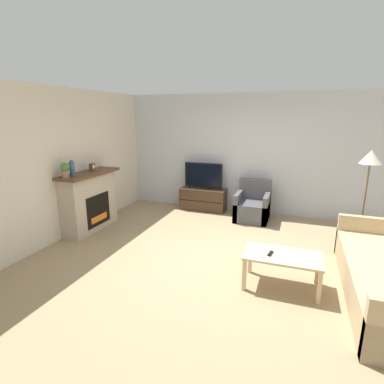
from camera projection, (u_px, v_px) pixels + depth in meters
ground_plane at (219, 257)px, 4.80m from camera, size 24.00×24.00×0.00m
wall_back at (250, 154)px, 6.82m from camera, size 12.00×0.06×2.70m
wall_left at (64, 164)px, 5.44m from camera, size 0.06×12.00×2.70m
fireplace at (90, 201)px, 5.86m from camera, size 0.50×1.36×1.16m
mantel_vase_left at (72, 169)px, 5.31m from camera, size 0.09×0.09×0.29m
mantel_clock at (92, 167)px, 5.82m from camera, size 0.08×0.11×0.15m
potted_plant at (65, 169)px, 5.15m from camera, size 0.16×0.16×0.27m
tv_stand at (203, 199)px, 7.17m from camera, size 1.08×0.41×0.52m
tv at (203, 177)px, 7.03m from camera, size 0.91×0.18×0.62m
armchair at (252, 207)px, 6.50m from camera, size 0.70×0.76×0.84m
coffee_table at (283, 259)px, 3.88m from camera, size 0.98×0.56×0.46m
remote at (270, 253)px, 3.88m from camera, size 0.07×0.15×0.02m
floor_lamp at (370, 164)px, 4.85m from camera, size 0.34×0.34×1.67m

